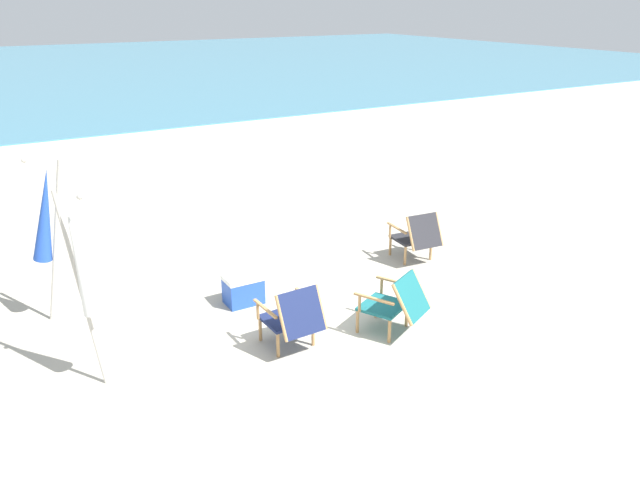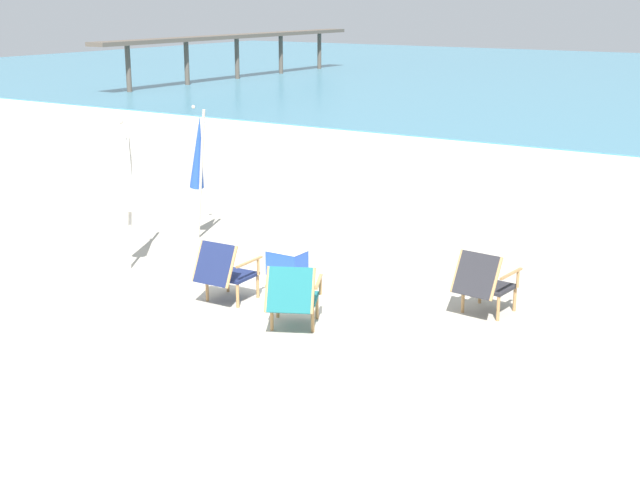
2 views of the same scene
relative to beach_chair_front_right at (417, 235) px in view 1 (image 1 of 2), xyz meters
The scene contains 9 objects.
ground_plane 2.88m from the beach_chair_front_right, 152.36° to the right, with size 80.00×80.00×0.00m, color #B7AF9E.
sea 31.85m from the beach_chair_front_right, 94.54° to the left, with size 80.00×40.00×0.10m, color teal.
surf_band 11.73m from the beach_chair_front_right, 102.41° to the left, with size 80.00×1.10×0.06m, color white.
beach_chair_front_right is the anchor object (origin of this frame).
beach_chair_back_left 3.15m from the beach_chair_front_right, 155.22° to the right, with size 0.61×0.74×0.80m.
beach_chair_far_center 2.30m from the beach_chair_front_right, 135.13° to the right, with size 0.85×0.94×0.78m.
umbrella_furled_white 5.11m from the beach_chair_front_right, behind, with size 0.39×0.52×2.09m.
umbrella_furled_blue 5.20m from the beach_chair_front_right, behind, with size 0.51×0.39×2.09m.
cooler_box 2.89m from the beach_chair_front_right, behind, with size 0.49×0.35×0.40m.
Camera 1 is at (-3.28, -5.58, 3.81)m, focal length 35.00 mm.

